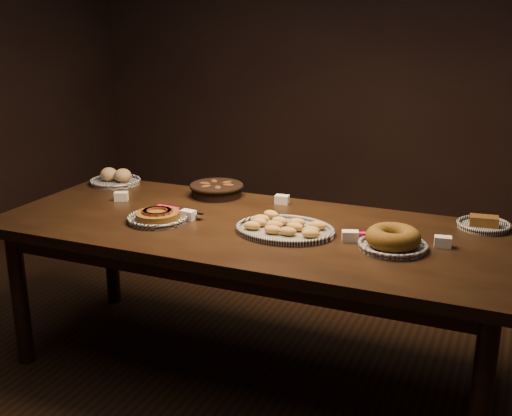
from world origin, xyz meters
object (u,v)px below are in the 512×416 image
at_px(buffet_table, 252,240).
at_px(apple_tart_plate, 158,217).
at_px(bundt_cake_plate, 393,240).
at_px(madeleine_platter, 284,228).

distance_m(buffet_table, apple_tart_plate, 0.46).
relative_size(apple_tart_plate, bundt_cake_plate, 1.05).
bearing_deg(madeleine_platter, apple_tart_plate, -158.56).
bearing_deg(apple_tart_plate, buffet_table, -5.88).
bearing_deg(bundt_cake_plate, apple_tart_plate, -171.26).
relative_size(buffet_table, apple_tart_plate, 7.18).
bearing_deg(buffet_table, madeleine_platter, -9.47).
relative_size(madeleine_platter, bundt_cake_plate, 1.41).
xyz_separation_m(buffet_table, madeleine_platter, (0.17, -0.03, 0.09)).
distance_m(apple_tart_plate, bundt_cake_plate, 1.09).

